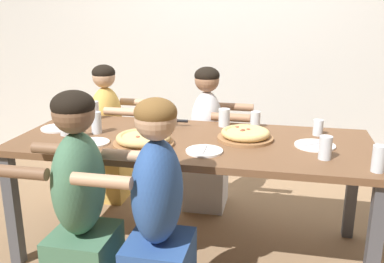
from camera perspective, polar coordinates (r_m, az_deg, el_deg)
The scene contains 24 objects.
ground_plane at distance 2.98m, azimuth 0.00°, elevation -15.27°, with size 18.00×18.00×0.00m, color #896B4C.
restaurant_back_panel at distance 4.14m, azimuth 4.90°, elevation 16.79°, with size 10.00×0.06×3.20m, color silver.
dining_table at distance 2.68m, azimuth 0.00°, elevation -2.63°, with size 2.20×0.90×0.77m.
pizza_board_main at distance 2.56m, azimuth -6.49°, elevation -1.06°, with size 0.37×0.37×0.07m.
pizza_board_second at distance 2.67m, azimuth 7.13°, elevation -0.42°, with size 0.35×0.35×0.06m.
skillet_bowl at distance 2.98m, azimuth -4.90°, elevation 2.00°, with size 0.35×0.24×0.14m.
empty_plate_a at distance 3.02m, azimuth -17.44°, elevation 0.43°, with size 0.22×0.22×0.02m.
empty_plate_b at distance 2.64m, azimuth -13.00°, elevation -1.44°, with size 0.19×0.19×0.02m.
empty_plate_c at distance 2.62m, azimuth 16.06°, elevation -1.79°, with size 0.24×0.24×0.02m.
empty_plate_d at distance 2.43m, azimuth 1.65°, elevation -2.60°, with size 0.21×0.21×0.02m.
drinking_glass_a at distance 2.41m, azimuth 17.34°, elevation -2.20°, with size 0.07×0.07×0.13m.
drinking_glass_b at distance 3.20m, azimuth -12.89°, elevation 2.77°, with size 0.07×0.07×0.13m.
drinking_glass_c at distance 2.85m, azimuth 16.44°, elevation 0.37°, with size 0.06×0.06×0.10m.
drinking_glass_d at distance 2.32m, azimuth 23.61°, elevation -3.51°, with size 0.07×0.07×0.14m.
drinking_glass_e at distance 2.83m, azimuth -12.66°, elevation 0.95°, with size 0.07×0.07×0.14m.
drinking_glass_f at distance 3.20m, azimuth -16.36°, elevation 2.24°, with size 0.06×0.06×0.12m.
drinking_glass_g at distance 2.85m, azimuth -16.51°, elevation 0.61°, with size 0.07×0.07×0.13m.
drinking_glass_h at distance 2.78m, azimuth -15.10°, elevation 0.14°, with size 0.06×0.06×0.10m.
drinking_glass_i at distance 2.93m, azimuth 8.45°, elevation 1.44°, with size 0.07×0.07×0.11m.
drinking_glass_j at distance 2.95m, azimuth 4.32°, elevation 1.72°, with size 0.08×0.08×0.12m.
diner_far_center at distance 3.37m, azimuth 1.99°, elevation -1.79°, with size 0.51×0.40×1.13m.
diner_near_midleft at distance 2.29m, azimuth -14.62°, elevation -10.40°, with size 0.51×0.40×1.18m.
diner_far_left at distance 3.60m, azimuth -11.16°, elevation -0.99°, with size 0.51×0.40×1.12m.
diner_near_center at distance 2.16m, azimuth -4.62°, elevation -12.07°, with size 0.51×0.40×1.17m.
Camera 1 is at (0.53, -2.48, 1.56)m, focal length 40.00 mm.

